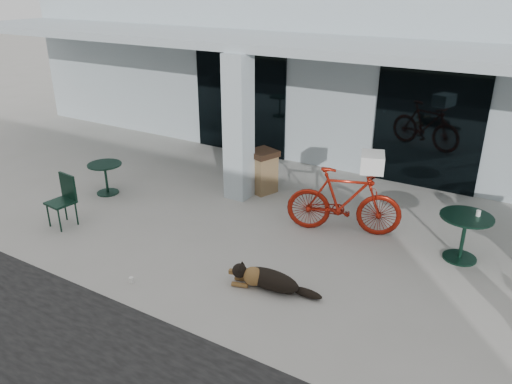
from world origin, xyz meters
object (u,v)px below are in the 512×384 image
Objects in this scene: bicycle at (344,201)px; cafe_table_far at (463,238)px; dog at (271,279)px; cafe_chair_near at (60,202)px; trash_receptacle at (262,171)px; cafe_table_near at (106,179)px.

bicycle is 2.44× the size of cafe_table_far.
dog is 4.58m from cafe_chair_near.
bicycle is 2.44m from dog.
bicycle is 2.49m from trash_receptacle.
dog is 1.09× the size of cafe_chair_near.
bicycle is at bearing -176.91° from cafe_table_far.
cafe_table_far is 4.52m from trash_receptacle.
cafe_table_far reaches higher than cafe_table_near.
bicycle is at bearing 10.67° from cafe_table_near.
cafe_chair_near is (0.48, -1.60, 0.16)m from cafe_table_near.
cafe_chair_near is at bearing 165.99° from dog.
trash_receptacle is (-2.10, 3.30, 0.30)m from dog.
trash_receptacle is (-4.45, 0.80, 0.08)m from cafe_table_far.
trash_receptacle is (2.47, 3.51, -0.02)m from cafe_chair_near.
cafe_table_near is 0.73× the size of cafe_chair_near.
trash_receptacle is at bearing 60.73° from cafe_chair_near.
cafe_chair_near is (-4.57, -0.21, 0.33)m from dog.
cafe_chair_near is at bearing -125.09° from trash_receptacle.
dog is 1.27× the size of cafe_table_far.
trash_receptacle is (-2.32, 0.92, -0.15)m from bicycle.
bicycle is at bearing 68.27° from dog.
cafe_chair_near is 1.17× the size of cafe_table_far.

